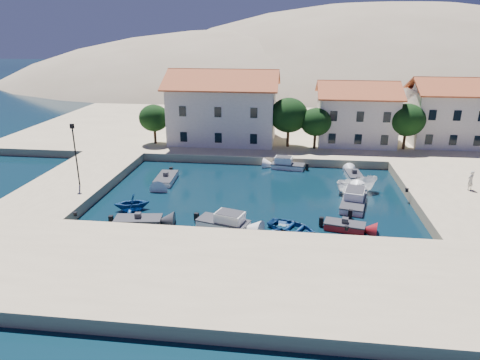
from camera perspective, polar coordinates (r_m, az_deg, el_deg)
name	(u,v)px	position (r m, az deg, el deg)	size (l,w,h in m)	color
ground	(243,241)	(34.14, 0.45, -8.07)	(400.00, 400.00, 0.00)	black
quay_south	(233,276)	(28.73, -0.95, -12.69)	(52.00, 12.00, 1.00)	tan
quay_east	(469,199)	(46.17, 28.24, -2.29)	(11.00, 20.00, 1.00)	tan
quay_west	(76,182)	(48.40, -21.04, -0.28)	(8.00, 20.00, 1.00)	tan
quay_north	(283,129)	(69.78, 5.69, 6.74)	(80.00, 36.00, 1.00)	tan
hills	(339,143)	(159.54, 13.01, 4.78)	(254.00, 176.00, 99.00)	gray
building_left	(223,105)	(59.65, -2.23, 9.97)	(14.70, 9.45, 9.70)	beige
building_mid	(356,112)	(60.62, 15.20, 8.78)	(10.50, 8.40, 8.30)	beige
building_right	(447,110)	(64.33, 25.83, 8.34)	(9.45, 8.40, 8.80)	beige
trees	(300,118)	(56.61, 8.04, 8.14)	(37.30, 5.30, 6.45)	#382314
lamppost	(75,149)	(44.82, -21.15, 3.90)	(0.35, 0.25, 6.22)	black
bollards	(281,210)	(36.97, 5.47, -3.94)	(29.36, 9.56, 0.30)	black
motorboat_grey_sw	(138,221)	(37.71, -13.39, -5.35)	(4.15, 2.26, 1.25)	#343439
cabin_cruiser_south	(223,222)	(36.18, -2.25, -5.58)	(4.75, 3.08, 1.60)	white
rowboat_south	(292,230)	(36.02, 6.90, -6.67)	(2.99, 4.18, 0.87)	navy
motorboat_red_se	(345,226)	(36.83, 13.77, -6.00)	(3.56, 2.17, 1.25)	maroon
cabin_cruiser_east	(354,201)	(41.75, 14.91, -2.73)	(3.17, 5.50, 1.60)	white
boat_east	(356,192)	(45.37, 15.21, -1.60)	(1.68, 4.47, 1.73)	white
motorboat_white_ne	(354,176)	(49.43, 14.95, 0.54)	(1.89, 3.48, 1.25)	white
rowboat_west	(132,210)	(40.92, -14.15, -3.84)	(2.73, 3.16, 1.67)	navy
motorboat_white_west	(166,179)	(47.54, -9.83, 0.17)	(2.13, 4.41, 1.25)	white
cabin_cruiser_north	(288,165)	(51.41, 6.40, 2.03)	(4.09, 2.21, 1.60)	white
pedestrian	(471,180)	(47.03, 28.38, -0.04)	(0.70, 0.46, 1.92)	beige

